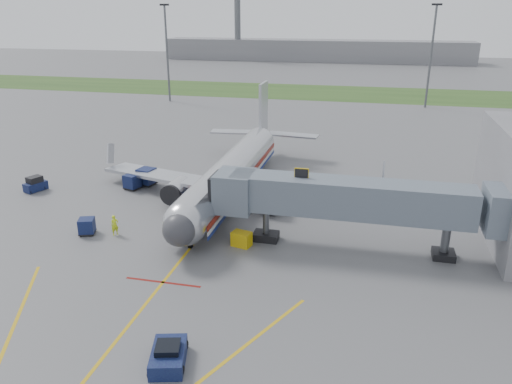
% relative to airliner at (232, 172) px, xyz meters
% --- Properties ---
extents(ground, '(400.00, 400.00, 0.00)m').
position_rel_airliner_xyz_m(ground, '(-0.00, -15.25, -2.65)').
color(ground, '#565659').
rests_on(ground, ground).
extents(grass_strip, '(300.00, 25.00, 0.01)m').
position_rel_airliner_xyz_m(grass_strip, '(-0.00, 74.75, -2.64)').
color(grass_strip, '#2D4C1E').
rests_on(grass_strip, ground).
extents(apron_markings, '(21.52, 50.00, 0.01)m').
position_rel_airliner_xyz_m(apron_markings, '(-0.00, -22.65, -2.64)').
color(apron_markings, gold).
rests_on(apron_markings, ground).
extents(airliner, '(32.10, 35.67, 10.25)m').
position_rel_airliner_xyz_m(airliner, '(0.00, 0.00, 0.00)').
color(airliner, silver).
rests_on(airliner, ground).
extents(jet_bridge, '(25.30, 4.00, 6.90)m').
position_rel_airliner_xyz_m(jet_bridge, '(12.86, -10.25, 1.82)').
color(jet_bridge, slate).
rests_on(jet_bridge, ground).
extents(light_mast_left, '(2.00, 0.44, 20.40)m').
position_rel_airliner_xyz_m(light_mast_left, '(-30.00, 54.75, 8.13)').
color(light_mast_left, '#595B60').
rests_on(light_mast_left, ground).
extents(light_mast_right, '(2.00, 0.44, 20.40)m').
position_rel_airliner_xyz_m(light_mast_right, '(25.00, 59.75, 8.13)').
color(light_mast_right, '#595B60').
rests_on(light_mast_right, ground).
extents(distant_terminal, '(120.00, 14.00, 8.00)m').
position_rel_airliner_xyz_m(distant_terminal, '(-10.00, 154.75, 1.35)').
color(distant_terminal, slate).
rests_on(distant_terminal, ground).
extents(control_tower, '(4.00, 4.00, 30.00)m').
position_rel_airliner_xyz_m(control_tower, '(-40.00, 149.75, 14.68)').
color(control_tower, '#595B60').
rests_on(control_tower, ground).
extents(pushback_tug, '(2.63, 3.49, 1.30)m').
position_rel_airliner_xyz_m(pushback_tug, '(4.00, -27.72, -2.10)').
color(pushback_tug, '#0E0D3B').
rests_on(pushback_tug, ground).
extents(baggage_tug, '(2.05, 2.70, 1.69)m').
position_rel_airliner_xyz_m(baggage_tug, '(-22.05, -3.72, -1.90)').
color(baggage_tug, '#0E0D3B').
rests_on(baggage_tug, ground).
extents(baggage_cart_a, '(1.98, 1.98, 1.72)m').
position_rel_airliner_xyz_m(baggage_cart_a, '(-11.66, -0.67, -1.77)').
color(baggage_cart_a, '#0E0D3B').
rests_on(baggage_cart_a, ground).
extents(baggage_cart_b, '(1.76, 1.76, 1.49)m').
position_rel_airliner_xyz_m(baggage_cart_b, '(-10.16, -12.78, -1.89)').
color(baggage_cart_b, '#0E0D3B').
rests_on(baggage_cart_b, ground).
extents(baggage_cart_c, '(2.16, 2.16, 1.98)m').
position_rel_airliner_xyz_m(baggage_cart_c, '(-10.67, 1.03, -1.64)').
color(baggage_cart_c, '#0E0D3B').
rests_on(baggage_cart_c, ground).
extents(belt_loader, '(1.78, 4.24, 2.02)m').
position_rel_airliner_xyz_m(belt_loader, '(-2.51, -2.40, -2.14)').
color(belt_loader, '#0E0D3B').
rests_on(belt_loader, ground).
extents(ground_power_cart, '(1.84, 1.44, 1.30)m').
position_rel_airliner_xyz_m(ground_power_cart, '(4.19, -11.91, -2.01)').
color(ground_power_cart, '#C9A30B').
rests_on(ground_power_cart, ground).
extents(ramp_worker, '(0.80, 0.81, 1.89)m').
position_rel_airliner_xyz_m(ramp_worker, '(-7.57, -12.36, -1.70)').
color(ramp_worker, '#CAE71B').
rests_on(ramp_worker, ground).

